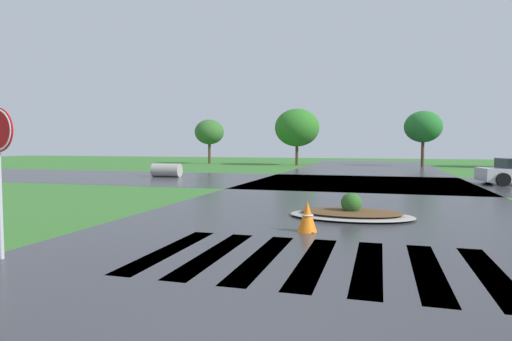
{
  "coord_description": "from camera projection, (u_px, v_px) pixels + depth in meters",
  "views": [
    {
      "loc": [
        1.06,
        -3.38,
        1.97
      ],
      "look_at": [
        -3.59,
        12.65,
        0.97
      ],
      "focal_mm": 30.15,
      "sensor_mm": 36.0,
      "label": 1
    }
  ],
  "objects": [
    {
      "name": "crosswalk_stripes",
      "position": [
        314.0,
        261.0,
        7.27
      ],
      "size": [
        5.85,
        3.35,
        0.01
      ],
      "color": "white",
      "rests_on": "ground"
    },
    {
      "name": "asphalt_roadway",
      "position": [
        344.0,
        209.0,
        13.24
      ],
      "size": [
        11.12,
        80.0,
        0.01
      ],
      "primitive_type": "cube",
      "color": "#35353A",
      "rests_on": "ground"
    },
    {
      "name": "background_treeline",
      "position": [
        465.0,
        123.0,
        37.38
      ],
      "size": [
        43.46,
        5.01,
        6.12
      ],
      "color": "#4C3823",
      "rests_on": "ground"
    },
    {
      "name": "drainage_pipe_stack",
      "position": [
        167.0,
        170.0,
        26.2
      ],
      "size": [
        1.8,
        0.88,
        0.82
      ],
      "color": "#9E9B93",
      "rests_on": "ground"
    },
    {
      "name": "asphalt_cross_road",
      "position": [
        359.0,
        182.0,
        22.35
      ],
      "size": [
        90.0,
        10.0,
        0.01
      ],
      "primitive_type": "cube",
      "color": "#35353A",
      "rests_on": "ground"
    },
    {
      "name": "median_island",
      "position": [
        351.0,
        213.0,
        11.61
      ],
      "size": [
        3.33,
        1.99,
        0.68
      ],
      "color": "#9E9B93",
      "rests_on": "ground"
    },
    {
      "name": "traffic_cone",
      "position": [
        307.0,
        217.0,
        9.71
      ],
      "size": [
        0.45,
        0.45,
        0.7
      ],
      "color": "orange",
      "rests_on": "ground"
    }
  ]
}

